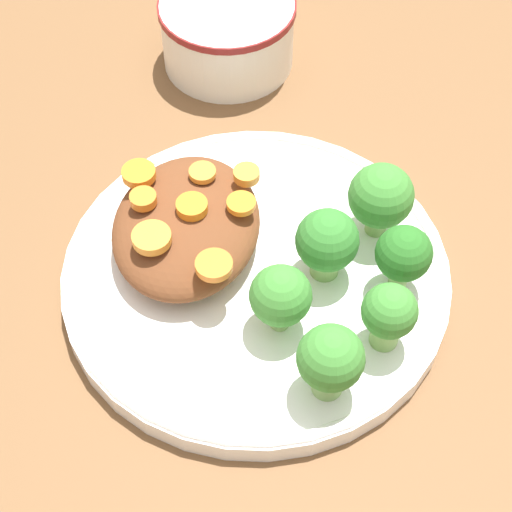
{
  "coord_description": "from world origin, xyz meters",
  "views": [
    {
      "loc": [
        -0.34,
        -0.05,
        0.48
      ],
      "look_at": [
        0.0,
        0.0,
        0.03
      ],
      "focal_mm": 60.0,
      "sensor_mm": 36.0,
      "label": 1
    }
  ],
  "objects": [
    {
      "name": "carrot_slice_2",
      "position": [
        -0.03,
        0.02,
        0.05
      ],
      "size": [
        0.02,
        0.02,
        0.01
      ],
      "primitive_type": "cylinder",
      "color": "orange",
      "rests_on": "stew_mound"
    },
    {
      "name": "dip_bowl",
      "position": [
        0.23,
        0.06,
        0.03
      ],
      "size": [
        0.11,
        0.11,
        0.06
      ],
      "color": "white",
      "rests_on": "ground_plane"
    },
    {
      "name": "broccoli_floret_3",
      "position": [
        -0.08,
        -0.06,
        0.05
      ],
      "size": [
        0.04,
        0.04,
        0.06
      ],
      "color": "#7FA85B",
      "rests_on": "plate"
    },
    {
      "name": "carrot_slice_3",
      "position": [
        0.04,
        0.09,
        0.06
      ],
      "size": [
        0.02,
        0.02,
        0.01
      ],
      "primitive_type": "cylinder",
      "color": "orange",
      "rests_on": "stew_mound"
    },
    {
      "name": "broccoli_floret_4",
      "position": [
        -0.0,
        -0.09,
        0.05
      ],
      "size": [
        0.04,
        0.04,
        0.05
      ],
      "color": "#7FA85B",
      "rests_on": "plate"
    },
    {
      "name": "carrot_slice_6",
      "position": [
        0.02,
        0.04,
        0.06
      ],
      "size": [
        0.02,
        0.02,
        0.01
      ],
      "primitive_type": "cylinder",
      "color": "orange",
      "rests_on": "stew_mound"
    },
    {
      "name": "carrot_slice_4",
      "position": [
        0.05,
        0.01,
        0.06
      ],
      "size": [
        0.02,
        0.02,
        0.01
      ],
      "primitive_type": "cylinder",
      "color": "orange",
      "rests_on": "stew_mound"
    },
    {
      "name": "carrot_slice_0",
      "position": [
        0.05,
        0.04,
        0.05
      ],
      "size": [
        0.02,
        0.02,
        0.0
      ],
      "primitive_type": "cylinder",
      "color": "orange",
      "rests_on": "stew_mound"
    },
    {
      "name": "ground_plane",
      "position": [
        0.0,
        0.0,
        0.0
      ],
      "size": [
        4.0,
        4.0,
        0.0
      ],
      "primitive_type": "plane",
      "color": "brown"
    },
    {
      "name": "broccoli_floret_0",
      "position": [
        0.01,
        -0.05,
        0.05
      ],
      "size": [
        0.04,
        0.04,
        0.05
      ],
      "color": "#7FA85B",
      "rests_on": "plate"
    },
    {
      "name": "carrot_slice_1",
      "position": [
        -0.01,
        0.07,
        0.06
      ],
      "size": [
        0.03,
        0.03,
        0.01
      ],
      "primitive_type": "cylinder",
      "color": "orange",
      "rests_on": "stew_mound"
    },
    {
      "name": "broccoli_floret_5",
      "position": [
        0.05,
        -0.08,
        0.05
      ],
      "size": [
        0.04,
        0.04,
        0.06
      ],
      "color": "#7FA85B",
      "rests_on": "plate"
    },
    {
      "name": "broccoli_floret_1",
      "position": [
        -0.04,
        -0.09,
        0.05
      ],
      "size": [
        0.04,
        0.04,
        0.05
      ],
      "color": "#759E51",
      "rests_on": "plate"
    },
    {
      "name": "plate",
      "position": [
        0.0,
        0.0,
        0.01
      ],
      "size": [
        0.26,
        0.26,
        0.02
      ],
      "color": "white",
      "rests_on": "ground_plane"
    },
    {
      "name": "carrot_slice_7",
      "position": [
        0.02,
        0.08,
        0.06
      ],
      "size": [
        0.02,
        0.02,
        0.01
      ],
      "primitive_type": "cylinder",
      "color": "orange",
      "rests_on": "stew_mound"
    },
    {
      "name": "stew_mound",
      "position": [
        0.02,
        0.05,
        0.03
      ],
      "size": [
        0.12,
        0.1,
        0.04
      ],
      "primitive_type": "ellipsoid",
      "color": "brown",
      "rests_on": "plate"
    },
    {
      "name": "broccoli_floret_2",
      "position": [
        -0.04,
        -0.02,
        0.05
      ],
      "size": [
        0.04,
        0.04,
        0.05
      ],
      "color": "#7FA85B",
      "rests_on": "plate"
    },
    {
      "name": "carrot_slice_5",
      "position": [
        0.02,
        0.01,
        0.05
      ],
      "size": [
        0.02,
        0.02,
        0.0
      ],
      "primitive_type": "cylinder",
      "color": "orange",
      "rests_on": "stew_mound"
    }
  ]
}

